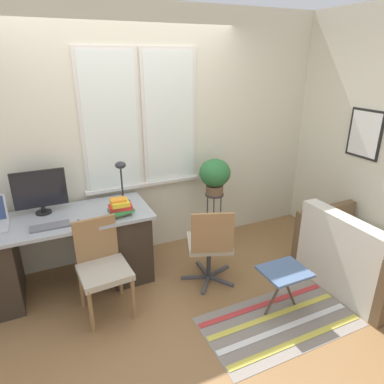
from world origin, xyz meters
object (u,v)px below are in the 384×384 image
book_stack (120,207)px  monitor (40,191)px  office_chair_swivel (210,244)px  potted_plant (215,174)px  mouse (79,221)px  desk_chair_wooden (102,265)px  keyboard (50,226)px  couch_loveseat (358,259)px  desk_lamp (121,175)px  folding_stool (284,274)px  plant_stand (214,202)px

book_stack → monitor: bearing=151.7°
office_chair_swivel → potted_plant: 0.89m
monitor → office_chair_swivel: monitor is taller
mouse → desk_chair_wooden: (0.12, -0.31, -0.32)m
office_chair_swivel → keyboard: bearing=5.3°
keyboard → book_stack: book_stack is taller
office_chair_swivel → book_stack: bearing=-4.7°
couch_loveseat → potted_plant: potted_plant is taller
desk_lamp → folding_stool: (1.09, -1.30, -0.68)m
mouse → plant_stand: (1.56, 0.27, -0.20)m
desk_lamp → desk_chair_wooden: size_ratio=0.52×
folding_stool → desk_chair_wooden: bearing=154.0°
monitor → potted_plant: monitor is taller
folding_stool → keyboard: bearing=150.6°
mouse → book_stack: 0.39m
mouse → folding_stool: mouse is taller
desk_chair_wooden → office_chair_swivel: bearing=-7.5°
book_stack → couch_loveseat: size_ratio=0.21×
book_stack → office_chair_swivel: book_stack is taller
plant_stand → folding_stool: (0.01, -1.29, -0.19)m
office_chair_swivel → plant_stand: 0.77m
desk_lamp → plant_stand: desk_lamp is taller
keyboard → couch_loveseat: (2.77, -1.02, -0.49)m
book_stack → couch_loveseat: (2.14, -1.00, -0.56)m
desk_lamp → folding_stool: 1.83m
desk_lamp → potted_plant: (1.07, -0.01, -0.15)m
book_stack → couch_loveseat: 2.43m
mouse → plant_stand: 1.59m
keyboard → monitor: bearing=95.8°
book_stack → potted_plant: bearing=13.5°
keyboard → desk_lamp: 0.84m
desk_chair_wooden → office_chair_swivel: size_ratio=1.00×
monitor → desk_chair_wooden: 0.94m
desk_chair_wooden → potted_plant: 1.62m
monitor → office_chair_swivel: 1.71m
mouse → office_chair_swivel: office_chair_swivel is taller
desk_lamp → office_chair_swivel: desk_lamp is taller
keyboard → desk_lamp: size_ratio=0.76×
plant_stand → folding_stool: plant_stand is taller
monitor → desk_lamp: desk_lamp is taller
folding_stool → couch_loveseat: bearing=0.5°
keyboard → plant_stand: keyboard is taller
keyboard → couch_loveseat: couch_loveseat is taller
desk_chair_wooden → office_chair_swivel: (1.05, -0.06, -0.01)m
monitor → couch_loveseat: bearing=-25.9°
desk_lamp → desk_chair_wooden: desk_lamp is taller
keyboard → potted_plant: potted_plant is taller
monitor → desk_lamp: (0.77, -0.07, 0.07)m
office_chair_swivel → couch_loveseat: size_ratio=0.76×
desk_chair_wooden → potted_plant: size_ratio=2.04×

